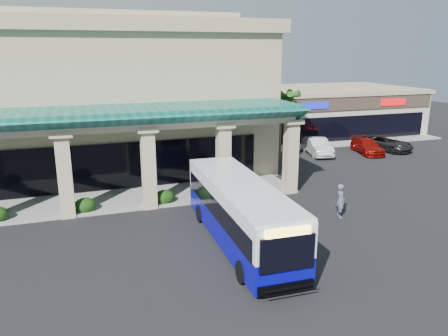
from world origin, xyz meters
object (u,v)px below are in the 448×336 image
object	(u,v)px
car_white	(317,146)
car_gray	(386,143)
car_red	(367,146)
pedestrian	(340,201)
transit_bus	(240,213)

from	to	relation	value
car_white	car_gray	xyz separation A→B (m)	(6.90, -0.44, -0.07)
car_white	car_red	xyz separation A→B (m)	(4.50, -0.91, -0.11)
car_white	car_red	size ratio (longest dim) A/B	1.03
car_white	pedestrian	bearing A→B (deg)	-103.89
car_red	car_gray	size ratio (longest dim) A/B	0.90
pedestrian	car_gray	bearing A→B (deg)	-35.54
transit_bus	pedestrian	world-z (taller)	transit_bus
car_red	car_gray	distance (m)	2.45
car_white	car_red	bearing A→B (deg)	0.47
transit_bus	car_red	xyz separation A→B (m)	(17.41, 13.97, -0.86)
transit_bus	car_red	world-z (taller)	transit_bus
car_gray	car_white	bearing A→B (deg)	158.14
car_gray	transit_bus	bearing A→B (deg)	-162.13
car_white	car_gray	world-z (taller)	car_white
car_white	car_red	world-z (taller)	car_white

